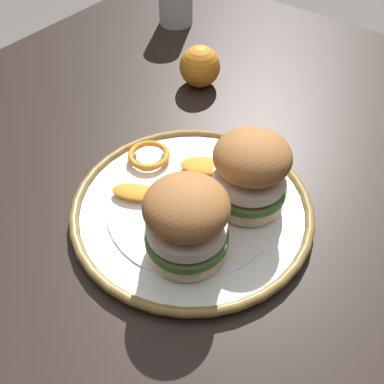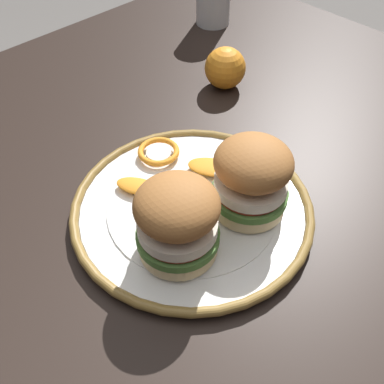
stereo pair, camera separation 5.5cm
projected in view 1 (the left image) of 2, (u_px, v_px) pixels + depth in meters
The scene contains 8 objects.
dining_table at pixel (166, 256), 0.65m from camera, with size 1.30×1.06×0.75m.
dinner_plate at pixel (192, 208), 0.58m from camera, with size 0.31×0.31×0.02m.
sandwich_half_left at pixel (251, 171), 0.54m from camera, with size 0.10×0.10×0.10m.
sandwich_half_right at pixel (187, 221), 0.49m from camera, with size 0.10×0.10×0.10m.
orange_peel_curled at pixel (149, 155), 0.63m from camera, with size 0.08×0.08×0.01m.
orange_peel_strip_long at pixel (135, 192), 0.58m from camera, with size 0.05×0.07×0.01m.
orange_peel_strip_short at pixel (206, 166), 0.61m from camera, with size 0.06×0.07×0.01m.
whole_orange at pixel (200, 66), 0.77m from camera, with size 0.07×0.07×0.07m, color orange.
Camera 1 is at (-0.28, -0.26, 1.19)m, focal length 42.11 mm.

